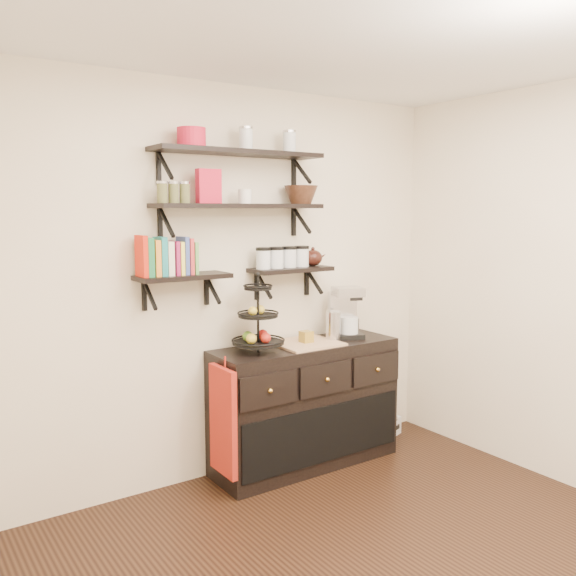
{
  "coord_description": "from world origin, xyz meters",
  "views": [
    {
      "loc": [
        -2.05,
        -1.95,
        1.86
      ],
      "look_at": [
        0.07,
        1.15,
        1.38
      ],
      "focal_mm": 38.0,
      "sensor_mm": 36.0,
      "label": 1
    }
  ],
  "objects_px": {
    "sideboard": "(305,405)",
    "radio": "(386,426)",
    "fruit_stand": "(258,326)",
    "coffee_maker": "(346,313)"
  },
  "relations": [
    {
      "from": "fruit_stand",
      "to": "coffee_maker",
      "type": "distance_m",
      "value": 0.79
    },
    {
      "from": "sideboard",
      "to": "fruit_stand",
      "type": "distance_m",
      "value": 0.74
    },
    {
      "from": "coffee_maker",
      "to": "radio",
      "type": "distance_m",
      "value": 1.12
    },
    {
      "from": "sideboard",
      "to": "coffee_maker",
      "type": "height_order",
      "value": "coffee_maker"
    },
    {
      "from": "fruit_stand",
      "to": "radio",
      "type": "bearing_deg",
      "value": 2.97
    },
    {
      "from": "sideboard",
      "to": "radio",
      "type": "relative_size",
      "value": 4.59
    },
    {
      "from": "sideboard",
      "to": "fruit_stand",
      "type": "xyz_separation_m",
      "value": [
        -0.4,
        0.0,
        0.63
      ]
    },
    {
      "from": "fruit_stand",
      "to": "coffee_maker",
      "type": "height_order",
      "value": "fruit_stand"
    },
    {
      "from": "sideboard",
      "to": "radio",
      "type": "height_order",
      "value": "sideboard"
    },
    {
      "from": "radio",
      "to": "sideboard",
      "type": "bearing_deg",
      "value": 165.0
    }
  ]
}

